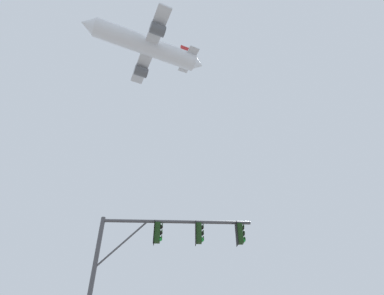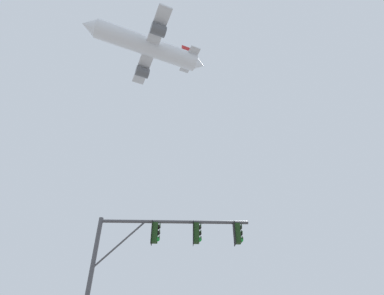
# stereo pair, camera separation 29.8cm
# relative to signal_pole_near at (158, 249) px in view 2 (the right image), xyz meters

# --- Properties ---
(signal_pole_near) EXTENTS (6.94, 0.80, 6.33)m
(signal_pole_near) POSITION_rel_signal_pole_near_xyz_m (0.00, 0.00, 0.00)
(signal_pole_near) COLOR #4C4C51
(signal_pole_near) RESTS_ON ground
(airplane) EXTENTS (21.69, 16.75, 6.23)m
(airplane) POSITION_rel_signal_pole_near_xyz_m (-7.47, 19.97, 41.79)
(airplane) COLOR white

